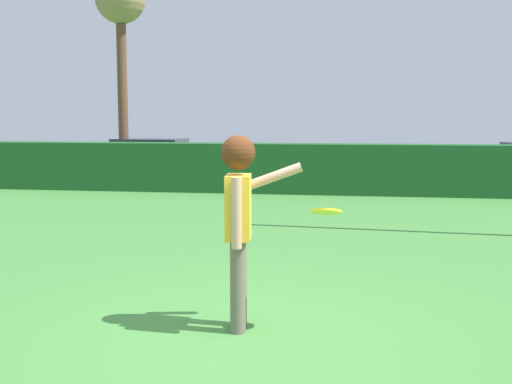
% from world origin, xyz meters
% --- Properties ---
extents(ground_plane, '(60.00, 60.00, 0.00)m').
position_xyz_m(ground_plane, '(0.00, 0.00, 0.00)').
color(ground_plane, '#44873B').
extents(person, '(0.71, 0.63, 1.78)m').
position_xyz_m(person, '(-0.08, 0.16, 1.11)').
color(person, '#706356').
rests_on(person, ground).
extents(frisbee, '(0.27, 0.26, 0.10)m').
position_xyz_m(frisbee, '(0.70, 0.15, 1.11)').
color(frisbee, yellow).
extents(hedge_row, '(27.64, 0.90, 1.27)m').
position_xyz_m(hedge_row, '(0.00, 10.81, 0.63)').
color(hedge_row, '#1D5425').
rests_on(hedge_row, ground).
extents(parked_car_white, '(4.24, 1.89, 1.25)m').
position_xyz_m(parked_car_white, '(-5.80, 14.65, 0.69)').
color(parked_car_white, white).
rests_on(parked_car_white, ground).
extents(maple_tree, '(1.65, 1.65, 6.63)m').
position_xyz_m(maple_tree, '(-6.78, 14.82, 5.47)').
color(maple_tree, brown).
rests_on(maple_tree, ground).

